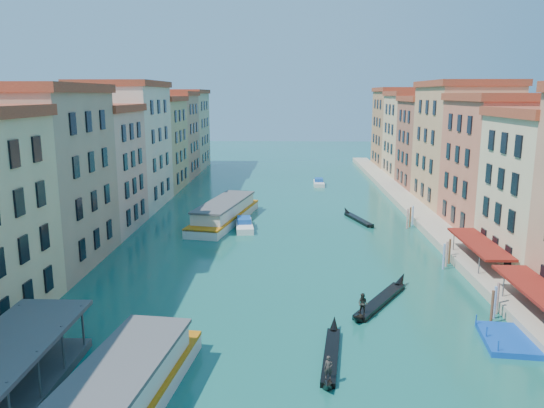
{
  "coord_description": "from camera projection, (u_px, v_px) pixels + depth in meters",
  "views": [
    {
      "loc": [
        1.38,
        -17.01,
        18.86
      ],
      "look_at": [
        -0.62,
        49.37,
        5.06
      ],
      "focal_mm": 35.0,
      "sensor_mm": 36.0,
      "label": 1
    }
  ],
  "objects": [
    {
      "name": "left_bank_palazzos",
      "position": [
        113.0,
        154.0,
        82.61
      ],
      "size": [
        12.8,
        128.4,
        21.0
      ],
      "color": "tan",
      "rests_on": "ground"
    },
    {
      "name": "right_bank_palazzos",
      "position": [
        474.0,
        155.0,
        81.27
      ],
      "size": [
        12.8,
        128.4,
        21.0
      ],
      "color": "#A94333",
      "rests_on": "ground"
    },
    {
      "name": "quay",
      "position": [
        418.0,
        213.0,
        83.39
      ],
      "size": [
        4.0,
        140.0,
        1.0
      ],
      "primitive_type": "cube",
      "color": "#ADA48B",
      "rests_on": "ground"
    },
    {
      "name": "vaporetto_stop",
      "position": [
        3.0,
        384.0,
        32.44
      ],
      "size": [
        5.4,
        16.4,
        3.65
      ],
      "color": "#4E4F51",
      "rests_on": "ground"
    },
    {
      "name": "mooring_poles_right",
      "position": [
        483.0,
        292.0,
        47.88
      ],
      "size": [
        1.44,
        54.24,
        3.2
      ],
      "color": "#562E1D",
      "rests_on": "ground"
    },
    {
      "name": "vaporetto_near",
      "position": [
        108.0,
        408.0,
        29.97
      ],
      "size": [
        7.36,
        21.69,
        3.16
      ],
      "rotation": [
        0.0,
        0.0,
        -0.12
      ],
      "color": "silver",
      "rests_on": "ground"
    },
    {
      "name": "vaporetto_far",
      "position": [
        225.0,
        212.0,
        79.59
      ],
      "size": [
        8.97,
        22.0,
        3.19
      ],
      "rotation": [
        0.0,
        0.0,
        -0.2
      ],
      "color": "silver",
      "rests_on": "ground"
    },
    {
      "name": "gondola_fore",
      "position": [
        331.0,
        354.0,
        38.49
      ],
      "size": [
        2.25,
        10.93,
        2.18
      ],
      "rotation": [
        0.0,
        0.0,
        -0.13
      ],
      "color": "black",
      "rests_on": "ground"
    },
    {
      "name": "gondola_right",
      "position": [
        379.0,
        299.0,
        48.37
      ],
      "size": [
        7.47,
        11.31,
        2.54
      ],
      "rotation": [
        0.0,
        0.0,
        -0.55
      ],
      "color": "black",
      "rests_on": "ground"
    },
    {
      "name": "gondola_far",
      "position": [
        358.0,
        219.0,
        80.45
      ],
      "size": [
        4.07,
        11.05,
        1.6
      ],
      "rotation": [
        0.0,
        0.0,
        0.29
      ],
      "color": "black",
      "rests_on": "ground"
    },
    {
      "name": "motorboat_mid",
      "position": [
        244.0,
        225.0,
        75.61
      ],
      "size": [
        3.21,
        7.59,
        1.53
      ],
      "rotation": [
        0.0,
        0.0,
        0.12
      ],
      "color": "white",
      "rests_on": "ground"
    },
    {
      "name": "motorboat_far",
      "position": [
        319.0,
        183.0,
        111.88
      ],
      "size": [
        2.17,
        6.66,
        1.37
      ],
      "rotation": [
        0.0,
        0.0,
        -0.01
      ],
      "color": "silver",
      "rests_on": "ground"
    },
    {
      "name": "blue_dock",
      "position": [
        508.0,
        340.0,
        40.99
      ],
      "size": [
        4.38,
        5.99,
        0.46
      ],
      "rotation": [
        0.0,
        0.0,
        -0.12
      ],
      "color": "#0C43AD",
      "rests_on": "ground"
    }
  ]
}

